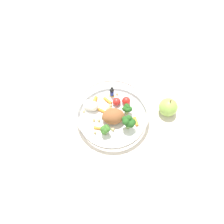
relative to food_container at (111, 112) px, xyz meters
name	(u,v)px	position (x,y,z in m)	size (l,w,h in m)	color
ground_plane	(115,120)	(0.01, -0.01, -0.03)	(2.40, 2.40, 0.00)	silver
food_container	(111,112)	(0.00, 0.00, 0.00)	(0.25, 0.25, 0.07)	white
loose_apple	(168,107)	(0.19, 0.02, 0.00)	(0.06, 0.06, 0.08)	#8CB74C
folded_napkin	(43,163)	(-0.21, -0.17, -0.03)	(0.13, 0.11, 0.01)	white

